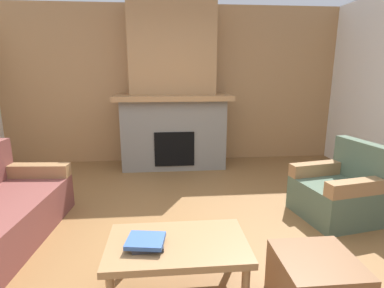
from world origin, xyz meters
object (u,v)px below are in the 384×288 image
Objects in this scene: armchair at (340,192)px; coffee_table at (178,249)px; ottoman at (315,284)px; fireplace at (173,98)px.

armchair is 2.16m from coffee_table.
fireplace is at bearing 103.90° from ottoman.
coffee_table is (-0.08, -3.20, -0.79)m from fireplace.
armchair is 0.88× the size of coffee_table.
armchair is at bearing 29.95° from coffee_table.
armchair reaches higher than ottoman.
coffee_table is 1.92× the size of ottoman.
ottoman is at bearing -14.26° from coffee_table.
coffee_table is at bearing -150.05° from armchair.
fireplace is 3.67m from ottoman.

